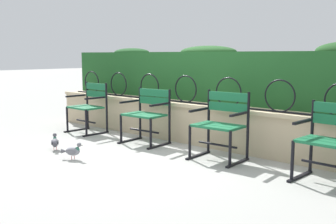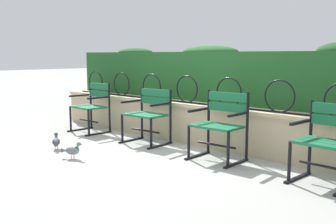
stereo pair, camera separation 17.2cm
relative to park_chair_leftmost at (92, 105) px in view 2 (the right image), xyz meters
The scene contains 10 objects.
ground_plane 2.00m from the park_chair_leftmost, ahead, with size 60.00×60.00×0.00m, color #9E9E99.
stone_wall 2.02m from the park_chair_leftmost, 15.96° to the left, with size 6.32×0.41×0.61m.
iron_arch_fence 1.87m from the park_chair_leftmost, 15.07° to the left, with size 5.80×0.02×0.42m.
hedge_row 2.25m from the park_chair_leftmost, 26.64° to the left, with size 6.20×0.50×0.89m.
park_chair_leftmost is the anchor object (origin of this frame).
park_chair_centre_left 1.35m from the park_chair_leftmost, ahead, with size 0.66×0.55×0.82m.
park_chair_centre_right 2.71m from the park_chair_leftmost, ahead, with size 0.65×0.55×0.87m.
park_chair_rightmost 4.08m from the park_chair_leftmost, ahead, with size 0.59×0.55×0.84m.
pigeon_near_chairs 1.38m from the park_chair_leftmost, 58.36° to the right, with size 0.26×0.20×0.22m.
pigeon_far_side 1.86m from the park_chair_leftmost, 44.16° to the right, with size 0.27×0.19×0.22m.
Camera 2 is at (3.71, -3.87, 1.33)m, focal length 42.46 mm.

